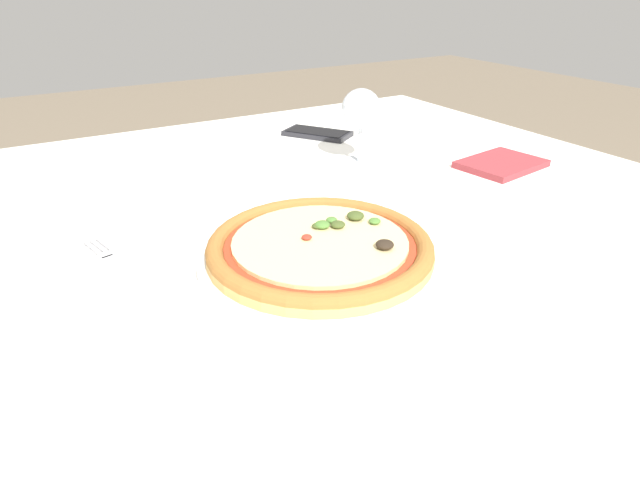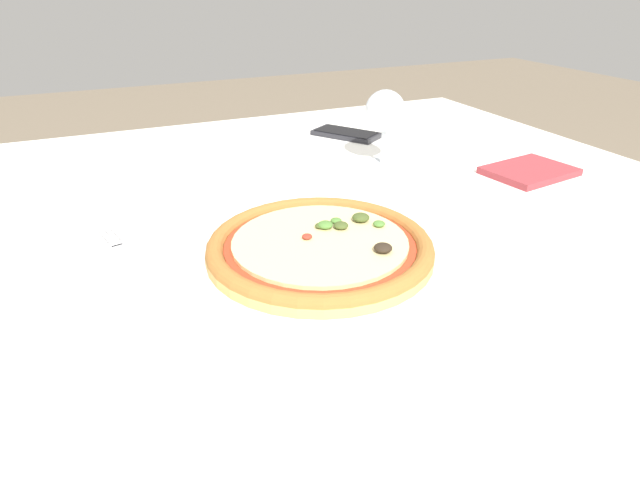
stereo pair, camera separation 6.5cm
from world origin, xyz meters
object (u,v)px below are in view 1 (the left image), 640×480
at_px(dining_table, 323,249).
at_px(fork, 114,263).
at_px(pizza_plate, 320,249).
at_px(cell_phone, 317,133).
at_px(wine_glass_far_left, 361,112).

xyz_separation_m(dining_table, fork, (-0.32, -0.02, 0.08)).
distance_m(pizza_plate, cell_phone, 0.57).
bearing_deg(cell_phone, pizza_plate, -119.93).
bearing_deg(pizza_plate, wine_glass_far_left, 48.48).
relative_size(pizza_plate, cell_phone, 1.91).
distance_m(pizza_plate, fork, 0.26).
xyz_separation_m(fork, cell_phone, (0.51, 0.37, 0.00)).
height_order(pizza_plate, wine_glass_far_left, wine_glass_far_left).
xyz_separation_m(pizza_plate, cell_phone, (0.28, 0.49, -0.01)).
relative_size(dining_table, cell_phone, 7.87).
distance_m(dining_table, cell_phone, 0.41).
bearing_deg(pizza_plate, fork, 151.57).
xyz_separation_m(fork, wine_glass_far_left, (0.48, 0.17, 0.09)).
xyz_separation_m(dining_table, cell_phone, (0.19, 0.35, 0.08)).
relative_size(wine_glass_far_left, cell_phone, 0.87).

